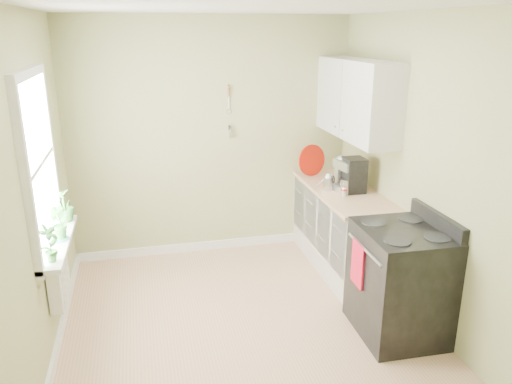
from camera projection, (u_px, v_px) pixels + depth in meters
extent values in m
cube|color=tan|center=(247.00, 331.00, 4.42)|extent=(3.20, 3.60, 0.02)
cube|color=white|center=(244.00, 5.00, 3.58)|extent=(3.20, 3.60, 0.02)
cube|color=tan|center=(212.00, 139.00, 5.67)|extent=(3.20, 0.02, 2.70)
cube|color=tan|center=(31.00, 200.00, 3.65)|extent=(0.02, 3.60, 2.70)
cube|color=tan|center=(425.00, 172.00, 4.36)|extent=(0.02, 3.60, 2.70)
cube|color=white|center=(342.00, 230.00, 5.50)|extent=(0.60, 1.60, 0.87)
cube|color=#DBAF86|center=(343.00, 191.00, 5.35)|extent=(0.64, 1.60, 0.04)
cube|color=white|center=(357.00, 99.00, 5.18)|extent=(0.35, 1.40, 0.80)
cube|color=white|center=(37.00, 164.00, 3.86)|extent=(0.02, 1.00, 1.30)
cube|color=white|center=(27.00, 73.00, 3.66)|extent=(0.06, 1.14, 0.07)
cube|color=white|center=(51.00, 244.00, 4.08)|extent=(0.06, 1.14, 0.07)
cube|color=white|center=(40.00, 163.00, 3.87)|extent=(0.04, 1.00, 0.04)
cube|color=white|center=(59.00, 242.00, 4.09)|extent=(0.18, 1.14, 0.04)
cube|color=white|center=(59.00, 281.00, 4.14)|extent=(0.12, 0.50, 0.35)
cylinder|color=#DBAF86|center=(229.00, 92.00, 5.53)|extent=(0.02, 0.02, 0.10)
cylinder|color=silver|center=(229.00, 103.00, 5.56)|extent=(0.01, 0.01, 0.16)
cylinder|color=silver|center=(229.00, 133.00, 5.67)|extent=(0.01, 0.14, 0.14)
cube|color=black|center=(399.00, 284.00, 4.27)|extent=(0.70, 0.81, 0.93)
cube|color=black|center=(404.00, 232.00, 4.12)|extent=(0.70, 0.81, 0.03)
cube|color=black|center=(438.00, 221.00, 4.17)|extent=(0.08, 0.79, 0.14)
cylinder|color=#B2B2B7|center=(365.00, 249.00, 4.08)|extent=(0.04, 0.64, 0.02)
cube|color=#B4142C|center=(358.00, 264.00, 4.24)|extent=(0.03, 0.23, 0.39)
cube|color=#B2B2B7|center=(344.00, 188.00, 5.26)|extent=(0.23, 0.30, 0.07)
cube|color=#B2B2B7|center=(340.00, 173.00, 5.33)|extent=(0.12, 0.09, 0.20)
cube|color=#B2B2B7|center=(345.00, 165.00, 5.20)|extent=(0.18, 0.29, 0.09)
sphere|color=#B2B2B7|center=(341.00, 160.00, 5.28)|extent=(0.11, 0.11, 0.11)
cylinder|color=silver|center=(347.00, 185.00, 5.19)|extent=(0.15, 0.15, 0.13)
cylinder|color=silver|center=(328.00, 183.00, 5.29)|extent=(0.11, 0.11, 0.14)
cone|color=silver|center=(328.00, 175.00, 5.26)|extent=(0.11, 0.11, 0.04)
cylinder|color=silver|center=(321.00, 182.00, 5.27)|extent=(0.10, 0.01, 0.08)
cube|color=black|center=(354.00, 175.00, 5.20)|extent=(0.21, 0.23, 0.36)
cylinder|color=black|center=(351.00, 185.00, 5.23)|extent=(0.11, 0.11, 0.12)
cylinder|color=#A01408|center=(312.00, 160.00, 5.79)|extent=(0.37, 0.17, 0.37)
cylinder|color=#A39784|center=(344.00, 193.00, 5.11)|extent=(0.06, 0.06, 0.06)
cylinder|color=#A01408|center=(344.00, 190.00, 5.10)|extent=(0.07, 0.07, 0.01)
imported|color=#31732E|center=(49.00, 243.00, 3.65)|extent=(0.18, 0.19, 0.30)
imported|color=#31732E|center=(58.00, 223.00, 4.06)|extent=(0.19, 0.19, 0.27)
imported|color=#31732E|center=(64.00, 205.00, 4.44)|extent=(0.17, 0.17, 0.30)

